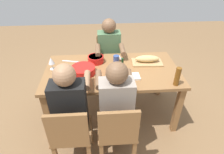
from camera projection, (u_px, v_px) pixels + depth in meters
ground_plane at (112, 112)px, 2.83m from camera, size 8.00×8.00×0.00m
dining_table at (112, 76)px, 2.47m from camera, size 1.70×0.89×0.74m
chair_near_center at (117, 131)px, 1.93m from camera, size 0.40×0.40×0.85m
diner_near_center at (116, 103)px, 1.96m from camera, size 0.41×0.53×1.20m
chair_far_center at (109, 59)px, 3.20m from camera, size 0.40×0.40×0.85m
diner_far_center at (109, 52)px, 2.92m from camera, size 0.41×0.53×1.20m
chair_near_left at (71, 134)px, 1.90m from camera, size 0.40×0.40×0.85m
diner_near_left at (70, 105)px, 1.93m from camera, size 0.41×0.53×1.20m
serving_bowl_pasta at (117, 69)px, 2.34m from camera, size 0.21×0.21×0.08m
serving_bowl_fruit at (96, 59)px, 2.55m from camera, size 0.21×0.21×0.09m
serving_bowl_salad at (83, 70)px, 2.33m from camera, size 0.29×0.29×0.09m
cutting_board at (147, 62)px, 2.55m from camera, size 0.41×0.24×0.02m
bread_loaf at (147, 59)px, 2.52m from camera, size 0.32×0.13×0.09m
wine_bottle at (122, 72)px, 2.17m from camera, size 0.08×0.08×0.29m
beer_bottle at (177, 77)px, 2.09m from camera, size 0.06×0.06×0.22m
wine_glass at (51, 61)px, 2.37m from camera, size 0.08×0.08×0.17m
fork_near_center at (102, 83)px, 2.17m from camera, size 0.02×0.17×0.01m
cup_far_center at (116, 59)px, 2.57m from camera, size 0.08×0.08×0.09m
fork_far_center at (121, 58)px, 2.66m from camera, size 0.04×0.17×0.01m
cup_near_left at (68, 78)px, 2.17m from camera, size 0.07×0.07×0.10m
fork_near_left at (60, 85)px, 2.14m from camera, size 0.03×0.17×0.01m
carving_knife at (70, 61)px, 2.59m from camera, size 0.23×0.08×0.01m
napkin_stack at (134, 76)px, 2.27m from camera, size 0.14×0.14×0.02m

